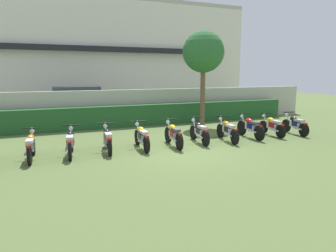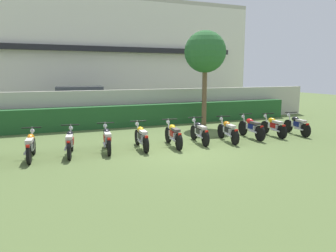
{
  "view_description": "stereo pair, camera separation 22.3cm",
  "coord_description": "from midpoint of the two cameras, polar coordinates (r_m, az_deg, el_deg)",
  "views": [
    {
      "loc": [
        -4.74,
        -9.62,
        2.67
      ],
      "look_at": [
        0.0,
        1.19,
        0.7
      ],
      "focal_mm": 34.01,
      "sensor_mm": 36.0,
      "label": 1
    },
    {
      "loc": [
        -4.53,
        -9.71,
        2.67
      ],
      "look_at": [
        0.0,
        1.19,
        0.7
      ],
      "focal_mm": 34.01,
      "sensor_mm": 36.0,
      "label": 2
    }
  ],
  "objects": [
    {
      "name": "motorcycle_in_row_1",
      "position": [
        10.81,
        -23.9,
        -3.29
      ],
      "size": [
        0.6,
        1.81,
        0.94
      ],
      "rotation": [
        0.0,
        0.0,
        1.47
      ],
      "color": "black",
      "rests_on": "ground"
    },
    {
      "name": "building",
      "position": [
        26.64,
        -13.93,
        12.28
      ],
      "size": [
        24.44,
        6.5,
        8.22
      ],
      "color": "silver",
      "rests_on": "ground"
    },
    {
      "name": "motorcycle_in_row_6",
      "position": [
        12.31,
        5.11,
        -1.0
      ],
      "size": [
        0.6,
        1.84,
        0.95
      ],
      "rotation": [
        0.0,
        0.0,
        1.45
      ],
      "color": "black",
      "rests_on": "ground"
    },
    {
      "name": "motorcycle_in_row_4",
      "position": [
        11.35,
        -5.29,
        -1.92
      ],
      "size": [
        0.6,
        1.87,
        0.95
      ],
      "rotation": [
        0.0,
        0.0,
        1.49
      ],
      "color": "black",
      "rests_on": "ground"
    },
    {
      "name": "motorcycle_in_row_5",
      "position": [
        11.68,
        0.44,
        -1.51
      ],
      "size": [
        0.6,
        1.9,
        0.96
      ],
      "rotation": [
        0.0,
        0.0,
        1.47
      ],
      "color": "black",
      "rests_on": "ground"
    },
    {
      "name": "tree_near_inspector",
      "position": [
        16.56,
        5.96,
        12.96
      ],
      "size": [
        2.1,
        2.1,
        4.79
      ],
      "color": "brown",
      "rests_on": "ground"
    },
    {
      "name": "motorcycle_in_row_7",
      "position": [
        12.79,
        10.11,
        -0.72
      ],
      "size": [
        0.62,
        1.91,
        0.95
      ],
      "rotation": [
        0.0,
        0.0,
        1.41
      ],
      "color": "black",
      "rests_on": "ground"
    },
    {
      "name": "ground",
      "position": [
        11.05,
        1.91,
        -4.54
      ],
      "size": [
        60.0,
        60.0,
        0.0
      ],
      "primitive_type": "plane",
      "color": "#566B38"
    },
    {
      "name": "hedge_row",
      "position": [
        16.31,
        -6.95,
        1.87
      ],
      "size": [
        18.57,
        0.7,
        1.07
      ],
      "primitive_type": "cube",
      "color": "#235628",
      "rests_on": "ground"
    },
    {
      "name": "motorcycle_in_row_2",
      "position": [
        10.87,
        -17.64,
        -2.8
      ],
      "size": [
        0.61,
        1.81,
        0.96
      ],
      "rotation": [
        0.0,
        0.0,
        1.41
      ],
      "color": "black",
      "rests_on": "ground"
    },
    {
      "name": "motorcycle_in_row_8",
      "position": [
        13.64,
        14.09,
        -0.18
      ],
      "size": [
        0.6,
        1.93,
        0.97
      ],
      "rotation": [
        0.0,
        0.0,
        1.49
      ],
      "color": "black",
      "rests_on": "ground"
    },
    {
      "name": "parked_car",
      "position": [
        19.97,
        -15.82,
        4.12
      ],
      "size": [
        4.66,
        2.44,
        1.89
      ],
      "rotation": [
        0.0,
        0.0,
        -0.1
      ],
      "color": "navy",
      "rests_on": "ground"
    },
    {
      "name": "motorcycle_in_row_9",
      "position": [
        14.35,
        17.73,
        0.05
      ],
      "size": [
        0.6,
        1.77,
        0.94
      ],
      "rotation": [
        0.0,
        0.0,
        1.48
      ],
      "color": "black",
      "rests_on": "ground"
    },
    {
      "name": "motorcycle_in_row_3",
      "position": [
        11.09,
        -11.37,
        -2.32
      ],
      "size": [
        0.6,
        1.79,
        0.95
      ],
      "rotation": [
        0.0,
        0.0,
        1.46
      ],
      "color": "black",
      "rests_on": "ground"
    },
    {
      "name": "motorcycle_in_row_10",
      "position": [
        15.05,
        21.42,
        0.28
      ],
      "size": [
        0.6,
        1.79,
        0.95
      ],
      "rotation": [
        0.0,
        0.0,
        1.42
      ],
      "color": "black",
      "rests_on": "ground"
    },
    {
      "name": "compound_wall",
      "position": [
        16.94,
        -7.66,
        3.4
      ],
      "size": [
        23.21,
        0.3,
        1.82
      ],
      "primitive_type": "cube",
      "color": "#BCB7A8",
      "rests_on": "ground"
    }
  ]
}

